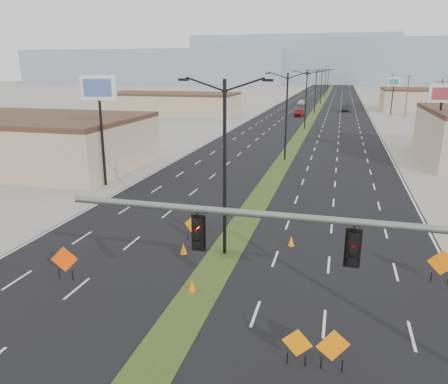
% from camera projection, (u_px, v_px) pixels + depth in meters
% --- Properties ---
extents(road_surface, '(25.00, 400.00, 0.02)m').
position_uv_depth(road_surface, '(315.00, 112.00, 107.53)').
color(road_surface, black).
rests_on(road_surface, ground).
extents(median_strip, '(2.00, 400.00, 0.04)m').
position_uv_depth(median_strip, '(315.00, 112.00, 107.53)').
color(median_strip, '#284418').
rests_on(median_strip, ground).
extents(building_sw_far, '(30.00, 14.00, 4.50)m').
position_uv_depth(building_sw_far, '(171.00, 105.00, 100.84)').
color(building_sw_far, tan).
rests_on(building_sw_far, ground).
extents(mesa_west, '(180.00, 50.00, 22.00)m').
position_uv_depth(mesa_west, '(156.00, 67.00, 301.31)').
color(mesa_west, '#8192A0').
rests_on(mesa_west, ground).
extents(mesa_center, '(220.00, 50.00, 28.00)m').
position_uv_depth(mesa_center, '(399.00, 62.00, 279.69)').
color(mesa_center, '#8192A0').
rests_on(mesa_center, ground).
extents(mesa_backdrop, '(140.00, 50.00, 32.00)m').
position_uv_depth(mesa_backdrop, '(293.00, 59.00, 314.96)').
color(mesa_backdrop, '#8192A0').
rests_on(mesa_backdrop, ground).
extents(signal_mast, '(16.30, 0.60, 8.00)m').
position_uv_depth(signal_mast, '(416.00, 269.00, 13.02)').
color(signal_mast, slate).
rests_on(signal_mast, ground).
extents(streetlight_0, '(5.15, 0.24, 10.02)m').
position_uv_depth(streetlight_0, '(225.00, 164.00, 24.25)').
color(streetlight_0, black).
rests_on(streetlight_0, ground).
extents(streetlight_1, '(5.15, 0.24, 10.02)m').
position_uv_depth(streetlight_1, '(286.00, 114.00, 50.27)').
color(streetlight_1, black).
rests_on(streetlight_1, ground).
extents(streetlight_2, '(5.15, 0.24, 10.02)m').
position_uv_depth(streetlight_2, '(306.00, 98.00, 76.29)').
color(streetlight_2, black).
rests_on(streetlight_2, ground).
extents(streetlight_3, '(5.15, 0.24, 10.02)m').
position_uv_depth(streetlight_3, '(316.00, 90.00, 102.32)').
color(streetlight_3, black).
rests_on(streetlight_3, ground).
extents(streetlight_4, '(5.15, 0.24, 10.02)m').
position_uv_depth(streetlight_4, '(321.00, 86.00, 128.34)').
color(streetlight_4, black).
rests_on(streetlight_4, ground).
extents(streetlight_5, '(5.15, 0.24, 10.02)m').
position_uv_depth(streetlight_5, '(325.00, 82.00, 154.36)').
color(streetlight_5, black).
rests_on(streetlight_5, ground).
extents(streetlight_6, '(5.15, 0.24, 10.02)m').
position_uv_depth(streetlight_6, '(328.00, 80.00, 180.38)').
color(streetlight_6, black).
rests_on(streetlight_6, ground).
extents(utility_pole_1, '(1.60, 0.20, 9.00)m').
position_uv_depth(utility_pole_1, '(439.00, 109.00, 64.14)').
color(utility_pole_1, '#4C3823').
rests_on(utility_pole_1, ground).
extents(utility_pole_2, '(1.60, 0.20, 9.00)m').
position_uv_depth(utility_pole_2, '(407.00, 95.00, 96.67)').
color(utility_pole_2, '#4C3823').
rests_on(utility_pole_2, ground).
extents(utility_pole_3, '(1.60, 0.20, 9.00)m').
position_uv_depth(utility_pole_3, '(391.00, 88.00, 129.20)').
color(utility_pole_3, '#4C3823').
rests_on(utility_pole_3, ground).
extents(car_left, '(2.08, 4.85, 1.63)m').
position_uv_depth(car_left, '(299.00, 113.00, 97.79)').
color(car_left, maroon).
rests_on(car_left, ground).
extents(car_mid, '(1.78, 4.80, 1.57)m').
position_uv_depth(car_mid, '(345.00, 108.00, 108.32)').
color(car_mid, black).
rests_on(car_mid, ground).
extents(car_far, '(2.19, 4.96, 1.42)m').
position_uv_depth(car_far, '(301.00, 103.00, 126.88)').
color(car_far, '#B6BBC1').
rests_on(car_far, ground).
extents(construction_sign_1, '(1.34, 0.39, 1.83)m').
position_uv_depth(construction_sign_1, '(64.00, 260.00, 22.31)').
color(construction_sign_1, '#FF4305').
rests_on(construction_sign_1, ground).
extents(construction_sign_2, '(1.26, 0.38, 1.73)m').
position_uv_depth(construction_sign_2, '(193.00, 226.00, 27.34)').
color(construction_sign_2, orange).
rests_on(construction_sign_2, ground).
extents(construction_sign_3, '(1.20, 0.50, 1.69)m').
position_uv_depth(construction_sign_3, '(333.00, 347.00, 15.54)').
color(construction_sign_3, orange).
rests_on(construction_sign_3, ground).
extents(construction_sign_4, '(1.12, 0.17, 1.50)m').
position_uv_depth(construction_sign_4, '(297.00, 344.00, 15.88)').
color(construction_sign_4, orange).
rests_on(construction_sign_4, ground).
extents(construction_sign_5, '(1.38, 0.11, 1.84)m').
position_uv_depth(construction_sign_5, '(442.00, 264.00, 21.92)').
color(construction_sign_5, '#D85E04').
rests_on(construction_sign_5, ground).
extents(cone_0, '(0.44, 0.44, 0.68)m').
position_uv_depth(cone_0, '(192.00, 286.00, 21.27)').
color(cone_0, '#EE5D05').
rests_on(cone_0, ground).
extents(cone_1, '(0.54, 0.54, 0.68)m').
position_uv_depth(cone_1, '(183.00, 249.00, 25.60)').
color(cone_1, orange).
rests_on(cone_1, ground).
extents(cone_2, '(0.46, 0.46, 0.65)m').
position_uv_depth(cone_2, '(291.00, 241.00, 26.77)').
color(cone_2, orange).
rests_on(cone_2, ground).
extents(cone_3, '(0.46, 0.46, 0.65)m').
position_uv_depth(cone_3, '(193.00, 218.00, 30.78)').
color(cone_3, '#EE3505').
rests_on(cone_3, ground).
extents(pole_sign_west, '(3.26, 0.71, 9.95)m').
position_uv_depth(pole_sign_west, '(99.00, 96.00, 38.55)').
color(pole_sign_west, black).
rests_on(pole_sign_west, ground).
extents(pole_sign_east_near, '(2.87, 0.50, 8.77)m').
position_uv_depth(pole_sign_east_near, '(442.00, 100.00, 48.11)').
color(pole_sign_east_near, black).
rests_on(pole_sign_east_near, ground).
extents(pole_sign_east_far, '(2.72, 1.06, 8.37)m').
position_uv_depth(pole_sign_east_far, '(394.00, 85.00, 98.94)').
color(pole_sign_east_far, black).
rests_on(pole_sign_east_far, ground).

